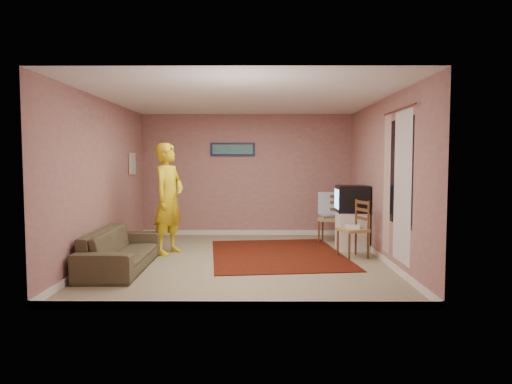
{
  "coord_description": "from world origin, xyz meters",
  "views": [
    {
      "loc": [
        0.24,
        -7.32,
        1.62
      ],
      "look_at": [
        0.21,
        0.6,
        1.06
      ],
      "focal_mm": 32.0,
      "sensor_mm": 36.0,
      "label": 1
    }
  ],
  "objects_px": {
    "crt_tv": "(352,199)",
    "chair_a": "(330,213)",
    "chair_b": "(353,223)",
    "tv_cabinet": "(352,231)",
    "person": "(169,199)",
    "sofa": "(121,249)"
  },
  "relations": [
    {
      "from": "chair_a",
      "to": "sofa",
      "type": "relative_size",
      "value": 0.27
    },
    {
      "from": "crt_tv",
      "to": "chair_b",
      "type": "xyz_separation_m",
      "value": [
        -0.12,
        -0.7,
        -0.34
      ]
    },
    {
      "from": "crt_tv",
      "to": "chair_b",
      "type": "height_order",
      "value": "crt_tv"
    },
    {
      "from": "crt_tv",
      "to": "chair_a",
      "type": "xyz_separation_m",
      "value": [
        -0.28,
        0.71,
        -0.35
      ]
    },
    {
      "from": "sofa",
      "to": "chair_b",
      "type": "bearing_deg",
      "value": -78.26
    },
    {
      "from": "tv_cabinet",
      "to": "crt_tv",
      "type": "distance_m",
      "value": 0.58
    },
    {
      "from": "crt_tv",
      "to": "chair_b",
      "type": "relative_size",
      "value": 1.06
    },
    {
      "from": "chair_b",
      "to": "person",
      "type": "relative_size",
      "value": 0.29
    },
    {
      "from": "person",
      "to": "sofa",
      "type": "bearing_deg",
      "value": 178.31
    },
    {
      "from": "chair_a",
      "to": "person",
      "type": "distance_m",
      "value": 3.18
    },
    {
      "from": "crt_tv",
      "to": "sofa",
      "type": "xyz_separation_m",
      "value": [
        -3.74,
        -1.51,
        -0.63
      ]
    },
    {
      "from": "tv_cabinet",
      "to": "person",
      "type": "relative_size",
      "value": 0.35
    },
    {
      "from": "sofa",
      "to": "person",
      "type": "xyz_separation_m",
      "value": [
        0.5,
        1.11,
        0.66
      ]
    },
    {
      "from": "person",
      "to": "chair_b",
      "type": "bearing_deg",
      "value": -73.0
    },
    {
      "from": "crt_tv",
      "to": "chair_b",
      "type": "distance_m",
      "value": 0.79
    },
    {
      "from": "chair_a",
      "to": "sofa",
      "type": "bearing_deg",
      "value": -127.41
    },
    {
      "from": "sofa",
      "to": "person",
      "type": "relative_size",
      "value": 1.05
    },
    {
      "from": "crt_tv",
      "to": "chair_a",
      "type": "height_order",
      "value": "crt_tv"
    },
    {
      "from": "crt_tv",
      "to": "person",
      "type": "xyz_separation_m",
      "value": [
        -3.24,
        -0.4,
        0.04
      ]
    },
    {
      "from": "chair_a",
      "to": "person",
      "type": "xyz_separation_m",
      "value": [
        -2.96,
        -1.1,
        0.38
      ]
    },
    {
      "from": "tv_cabinet",
      "to": "chair_a",
      "type": "height_order",
      "value": "chair_a"
    },
    {
      "from": "chair_b",
      "to": "crt_tv",
      "type": "bearing_deg",
      "value": 150.03
    }
  ]
}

